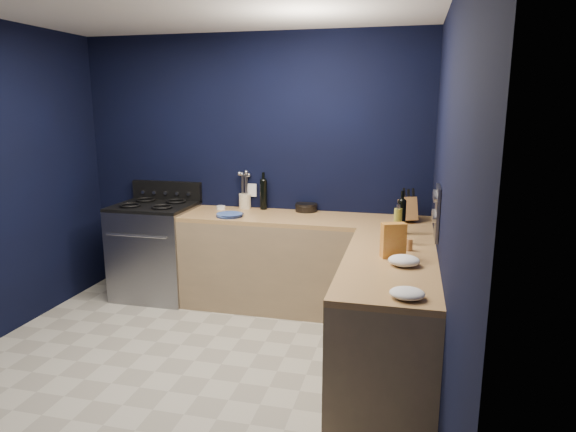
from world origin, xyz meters
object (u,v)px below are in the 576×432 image
(gas_range, at_px, (156,252))
(knife_block, at_px, (408,210))
(utensil_crock, at_px, (245,201))
(plate_stack, at_px, (229,215))
(crouton_bag, at_px, (393,240))

(gas_range, bearing_deg, knife_block, 1.64)
(gas_range, relative_size, utensil_crock, 6.24)
(plate_stack, bearing_deg, gas_range, 171.00)
(plate_stack, xyz_separation_m, knife_block, (1.62, 0.20, 0.09))
(crouton_bag, bearing_deg, utensil_crock, 116.71)
(gas_range, relative_size, knife_block, 4.44)
(knife_block, xyz_separation_m, crouton_bag, (-0.09, -1.15, 0.02))
(utensil_crock, distance_m, knife_block, 1.61)
(utensil_crock, xyz_separation_m, crouton_bag, (1.51, -1.35, 0.05))
(gas_range, xyz_separation_m, knife_block, (2.46, 0.07, 0.54))
(knife_block, bearing_deg, utensil_crock, 152.63)
(gas_range, relative_size, crouton_bag, 3.84)
(plate_stack, bearing_deg, knife_block, 7.22)
(plate_stack, relative_size, utensil_crock, 1.65)
(utensil_crock, height_order, crouton_bag, crouton_bag)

